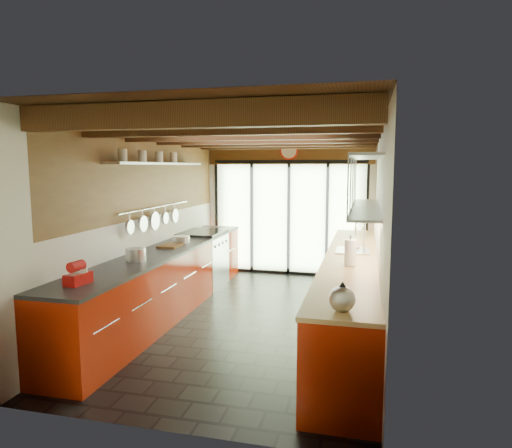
# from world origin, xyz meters

# --- Properties ---
(ground) EXTENTS (5.50, 5.50, 0.00)m
(ground) POSITION_xyz_m (0.00, 0.00, 0.00)
(ground) COLOR black
(ground) RESTS_ON ground
(room_shell) EXTENTS (5.50, 5.50, 5.50)m
(room_shell) POSITION_xyz_m (0.00, 0.00, 1.65)
(room_shell) COLOR silver
(room_shell) RESTS_ON ground
(ceiling_beams) EXTENTS (3.14, 5.06, 4.90)m
(ceiling_beams) POSITION_xyz_m (-0.00, 0.38, 2.46)
(ceiling_beams) COLOR #593316
(ceiling_beams) RESTS_ON ground
(glass_door) EXTENTS (2.95, 0.10, 2.90)m
(glass_door) POSITION_xyz_m (0.00, 2.69, 1.66)
(glass_door) COLOR #C6EAAD
(glass_door) RESTS_ON ground
(left_counter) EXTENTS (0.68, 5.00, 0.92)m
(left_counter) POSITION_xyz_m (-1.28, 0.00, 0.46)
(left_counter) COLOR #A11F07
(left_counter) RESTS_ON ground
(range_stove) EXTENTS (0.66, 0.90, 0.97)m
(range_stove) POSITION_xyz_m (-1.28, 1.45, 0.47)
(range_stove) COLOR silver
(range_stove) RESTS_ON ground
(right_counter) EXTENTS (0.68, 5.00, 0.92)m
(right_counter) POSITION_xyz_m (1.27, 0.00, 0.46)
(right_counter) COLOR #A11F07
(right_counter) RESTS_ON ground
(sink_assembly) EXTENTS (0.45, 0.52, 0.43)m
(sink_assembly) POSITION_xyz_m (1.29, 0.40, 0.96)
(sink_assembly) COLOR silver
(sink_assembly) RESTS_ON right_counter
(upper_cabinets_right) EXTENTS (0.34, 3.00, 3.00)m
(upper_cabinets_right) POSITION_xyz_m (1.43, 0.30, 1.85)
(upper_cabinets_right) COLOR silver
(upper_cabinets_right) RESTS_ON ground
(left_wall_fixtures) EXTENTS (0.28, 2.60, 0.96)m
(left_wall_fixtures) POSITION_xyz_m (-1.47, 0.18, 1.85)
(left_wall_fixtures) COLOR silver
(left_wall_fixtures) RESTS_ON ground
(stand_mixer) EXTENTS (0.18, 0.28, 0.24)m
(stand_mixer) POSITION_xyz_m (-1.27, -2.02, 1.01)
(stand_mixer) COLOR #B8100E
(stand_mixer) RESTS_ON left_counter
(pot_large) EXTENTS (0.27, 0.27, 0.16)m
(pot_large) POSITION_xyz_m (-1.27, -0.88, 1.00)
(pot_large) COLOR silver
(pot_large) RESTS_ON left_counter
(pot_small) EXTENTS (0.31, 0.31, 0.10)m
(pot_small) POSITION_xyz_m (-1.27, 0.51, 0.97)
(pot_small) COLOR silver
(pot_small) RESTS_ON left_counter
(cutting_board) EXTENTS (0.27, 0.38, 0.03)m
(cutting_board) POSITION_xyz_m (-1.27, 0.12, 0.94)
(cutting_board) COLOR brown
(cutting_board) RESTS_ON left_counter
(kettle) EXTENTS (0.26, 0.28, 0.25)m
(kettle) POSITION_xyz_m (1.27, -2.25, 1.03)
(kettle) COLOR silver
(kettle) RESTS_ON right_counter
(paper_towel) EXTENTS (0.15, 0.15, 0.36)m
(paper_towel) POSITION_xyz_m (1.27, -0.55, 1.07)
(paper_towel) COLOR white
(paper_towel) RESTS_ON right_counter
(soap_bottle) EXTENTS (0.08, 0.08, 0.17)m
(soap_bottle) POSITION_xyz_m (1.27, 0.42, 1.01)
(soap_bottle) COLOR silver
(soap_bottle) RESTS_ON right_counter
(bowl) EXTENTS (0.25, 0.25, 0.05)m
(bowl) POSITION_xyz_m (1.27, 0.55, 0.94)
(bowl) COLOR silver
(bowl) RESTS_ON right_counter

